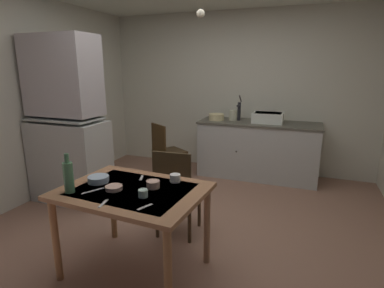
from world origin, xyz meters
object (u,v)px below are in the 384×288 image
Objects in this scene: chair_far_side at (176,191)px; chair_by_counter at (166,150)px; sink_basin at (268,118)px; mixing_bowl_counter at (217,117)px; dining_table at (133,200)px; hand_pump at (239,110)px; teacup_cream at (143,193)px; glass_bottle at (68,177)px; serving_bowl_wide at (114,188)px; hutch_cabinet at (67,127)px.

chair_far_side is 1.04× the size of chair_by_counter.
sink_basin is 2.17m from chair_far_side.
mixing_bowl_counter reaches higher than dining_table.
chair_by_counter is at bearing -135.05° from mixing_bowl_counter.
hand_pump is 2.84m from teacup_cream.
glass_bottle is at bearing -151.42° from dining_table.
sink_basin is 1.43× the size of glass_bottle.
serving_bowl_wide is at bearing 171.42° from teacup_cream.
sink_basin is at bearing 78.83° from teacup_cream.
hand_pump is 2.92× the size of serving_bowl_wide.
mixing_bowl_counter reaches higher than chair_by_counter.
chair_by_counter reaches higher than teacup_cream.
chair_by_counter is at bearing 104.66° from serving_bowl_wide.
glass_bottle reaches higher than dining_table.
chair_by_counter is (-0.67, 2.02, -0.17)m from dining_table.
hutch_cabinet is 1.74m from serving_bowl_wide.
sink_basin is at bearing 37.34° from hutch_cabinet.
mixing_bowl_counter is at bearing 94.91° from chair_far_side.
sink_basin is 2.78m from dining_table.
chair_far_side is at bearing 59.59° from glass_bottle.
mixing_bowl_counter is (1.43, 1.64, -0.04)m from hutch_cabinet.
hand_pump is at bearing 85.54° from chair_far_side.
hand_pump is 3.02m from glass_bottle.
hutch_cabinet is at bearing 168.03° from chair_far_side.
teacup_cream is (-0.55, -2.78, -0.18)m from sink_basin.
mixing_bowl_counter is 0.27× the size of chair_by_counter.
hand_pump is at bearing 16.01° from mixing_bowl_counter.
mixing_bowl_counter reaches higher than serving_bowl_wide.
hand_pump reaches higher than glass_bottle.
hutch_cabinet is 2.00m from teacup_cream.
serving_bowl_wide is at bearing 29.48° from glass_bottle.
hand_pump is 5.54× the size of teacup_cream.
teacup_cream is (0.83, -2.13, 0.29)m from chair_by_counter.
chair_by_counter is (-0.93, -0.69, -0.56)m from hand_pump.
chair_by_counter reaches higher than dining_table.
dining_table is 0.67m from chair_far_side.
teacup_cream is at bearing 11.78° from glass_bottle.
chair_far_side is at bearing 81.65° from dining_table.
hutch_cabinet is 8.57× the size of mixing_bowl_counter.
chair_far_side is at bearing 94.76° from teacup_cream.
chair_far_side is at bearing -94.46° from hand_pump.
dining_table is at bearing -71.57° from chair_by_counter.
hutch_cabinet is 2.25× the size of chair_far_side.
glass_bottle is at bearing -111.12° from sink_basin.
sink_basin is 1.59m from chair_by_counter.
serving_bowl_wide is (-0.05, -2.68, -0.16)m from mixing_bowl_counter.
chair_far_side is 0.79m from serving_bowl_wide.
serving_bowl_wide is (-0.83, -2.73, -0.19)m from sink_basin.
hand_pump is at bearing 82.13° from serving_bowl_wide.
mixing_bowl_counter is at bearing 88.89° from serving_bowl_wide.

